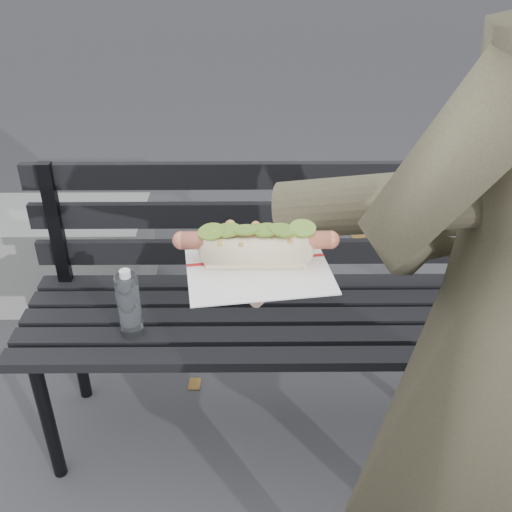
{
  "coord_description": "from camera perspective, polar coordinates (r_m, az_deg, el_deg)",
  "views": [
    {
      "loc": [
        0.02,
        -0.63,
        1.54
      ],
      "look_at": [
        0.03,
        0.07,
        1.12
      ],
      "focal_mm": 42.0,
      "sensor_mm": 36.0,
      "label": 1
    }
  ],
  "objects": [
    {
      "name": "park_bench",
      "position": [
        1.8,
        1.65,
        -3.16
      ],
      "size": [
        1.5,
        0.44,
        0.88
      ],
      "color": "black",
      "rests_on": "ground"
    },
    {
      "name": "person",
      "position": [
        1.1,
        23.06,
        -7.44
      ],
      "size": [
        0.77,
        0.66,
        1.79
      ],
      "primitive_type": "imported",
      "rotation": [
        0.0,
        0.0,
        3.56
      ],
      "color": "#423A2C",
      "rests_on": "ground"
    },
    {
      "name": "held_hotdog",
      "position": [
        0.88,
        13.49,
        3.96
      ],
      "size": [
        0.64,
        0.3,
        0.2
      ],
      "color": "#423A2C"
    },
    {
      "name": "concrete_block",
      "position": [
        2.8,
        -22.45,
        0.12
      ],
      "size": [
        1.2,
        0.4,
        0.4
      ],
      "primitive_type": "cube",
      "color": "slate",
      "rests_on": "ground"
    },
    {
      "name": "fallen_leaves",
      "position": [
        1.92,
        9.38,
        -22.27
      ],
      "size": [
        4.4,
        3.25,
        0.0
      ],
      "color": "brown",
      "rests_on": "ground"
    }
  ]
}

